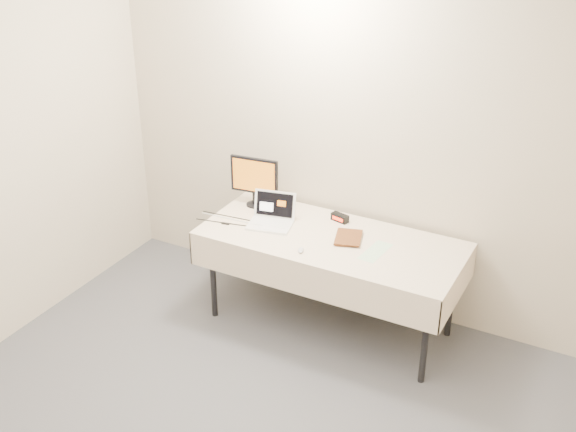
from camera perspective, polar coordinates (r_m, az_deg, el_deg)
The scene contains 9 objects.
back_wall at distance 5.21m, azimuth 5.75°, elevation 6.32°, with size 4.00×0.10×2.70m, color beige.
table at distance 5.11m, azimuth 3.42°, elevation -2.36°, with size 1.86×0.81×0.74m.
laptop at distance 5.25m, azimuth -1.28°, elevation -0.04°, with size 0.36×0.33×0.21m.
monitor at distance 5.45m, azimuth -2.67°, elevation 3.03°, with size 0.38×0.15×0.39m.
book at distance 5.02m, azimuth 3.81°, elevation -0.55°, with size 0.18×0.02×0.24m, color #9A4D1C.
alarm_clock at distance 5.30m, azimuth 4.12°, elevation -0.13°, with size 0.14×0.08×0.05m.
clicker at distance 4.90m, azimuth 1.03°, elevation -2.72°, with size 0.04×0.08×0.02m, color #B7B7B9.
paper_form at distance 4.94m, azimuth 6.92°, elevation -2.80°, with size 0.12×0.30×0.00m, color #BAE6B7.
usb_dongle at distance 5.27m, azimuth -4.96°, elevation -0.60°, with size 0.06×0.02×0.01m, color black.
Camera 1 is at (1.82, -2.02, 3.17)m, focal length 45.00 mm.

